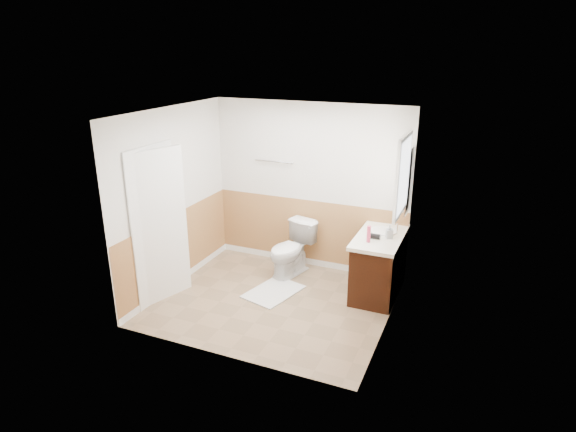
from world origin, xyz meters
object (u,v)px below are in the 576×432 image
at_px(vanity_cabinet, 379,266).
at_px(lotion_bottle, 369,234).
at_px(bath_mat, 273,292).
at_px(toilet, 291,250).
at_px(soap_dispenser, 389,232).

relative_size(vanity_cabinet, lotion_bottle, 5.00).
distance_m(vanity_cabinet, lotion_bottle, 0.64).
bearing_deg(lotion_bottle, bath_mat, -167.14).
bearing_deg(toilet, soap_dispenser, 10.42).
bearing_deg(bath_mat, toilet, 90.00).
relative_size(vanity_cabinet, soap_dispenser, 5.94).
bearing_deg(bath_mat, vanity_cabinet, 23.41).
distance_m(vanity_cabinet, soap_dispenser, 0.56).
bearing_deg(bath_mat, soap_dispenser, 19.59).
bearing_deg(lotion_bottle, toilet, 164.20).
height_order(bath_mat, soap_dispenser, soap_dispenser).
xyz_separation_m(bath_mat, soap_dispenser, (1.44, 0.51, 0.93)).
bearing_deg(vanity_cabinet, soap_dispenser, -26.25).
bearing_deg(toilet, vanity_cabinet, 12.57).
bearing_deg(vanity_cabinet, toilet, 177.72).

